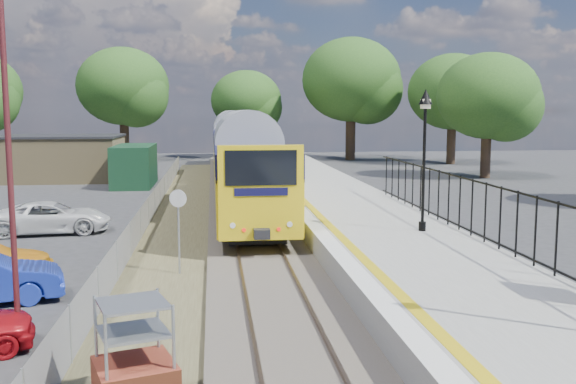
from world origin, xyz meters
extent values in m
plane|color=#2D2D30|center=(0.00, 0.00, 0.00)|extent=(120.00, 120.00, 0.00)
cube|color=#473F38|center=(0.00, 10.00, 0.10)|extent=(3.40, 80.00, 0.20)
cube|color=#4C472D|center=(-2.90, 8.00, 0.03)|extent=(2.60, 70.00, 0.06)
cube|color=brown|center=(-0.72, 10.00, 0.22)|extent=(0.07, 80.00, 0.14)
cube|color=brown|center=(0.72, 10.00, 0.22)|extent=(0.07, 80.00, 0.14)
cube|color=gray|center=(4.20, 8.00, 0.45)|extent=(5.00, 70.00, 0.90)
cube|color=silver|center=(1.95, 8.00, 0.91)|extent=(0.50, 70.00, 0.01)
cube|color=gold|center=(2.45, 8.00, 0.91)|extent=(0.30, 70.00, 0.01)
cylinder|color=black|center=(5.30, 6.00, 1.05)|extent=(0.24, 0.24, 0.30)
cylinder|color=black|center=(5.30, 6.00, 2.90)|extent=(0.10, 0.10, 3.70)
cube|color=black|center=(5.30, 6.00, 4.85)|extent=(0.08, 0.08, 0.30)
cube|color=beige|center=(5.30, 6.00, 5.02)|extent=(0.26, 0.26, 0.30)
cone|color=black|center=(5.30, 6.00, 5.25)|extent=(0.44, 0.44, 0.50)
cube|color=black|center=(6.55, 2.50, 2.65)|extent=(0.05, 26.00, 0.05)
cube|color=#968154|center=(-12.00, 32.00, 1.50)|extent=(8.00, 6.00, 3.00)
cube|color=black|center=(-12.00, 32.00, 3.05)|extent=(8.20, 6.20, 0.15)
cube|color=#14391F|center=(-6.50, 28.00, 1.30)|extent=(2.40, 6.00, 2.60)
cylinder|color=#332319|center=(-10.00, 50.00, 1.92)|extent=(0.88, 0.88, 3.85)
ellipsoid|color=#234D19|center=(-10.00, 50.00, 7.15)|extent=(8.80, 8.80, 7.48)
cylinder|color=#332319|center=(2.00, 52.00, 1.57)|extent=(0.72, 0.72, 3.15)
ellipsoid|color=#234D19|center=(2.00, 52.00, 5.85)|extent=(7.20, 7.20, 6.12)
cylinder|color=#332319|center=(12.00, 48.00, 2.10)|extent=(0.96, 0.96, 4.20)
ellipsoid|color=#234D19|center=(12.00, 48.00, 7.80)|extent=(9.60, 9.60, 8.16)
cylinder|color=#332319|center=(20.00, 42.00, 1.75)|extent=(0.80, 0.80, 3.50)
ellipsoid|color=#234D19|center=(20.00, 42.00, 6.50)|extent=(8.00, 8.00, 6.80)
cylinder|color=#332319|center=(18.00, 30.00, 1.57)|extent=(0.72, 0.72, 3.15)
ellipsoid|color=#234D19|center=(18.00, 30.00, 5.85)|extent=(7.20, 7.20, 6.12)
cube|color=gold|center=(0.00, 15.99, 1.69)|extent=(2.80, 20.00, 1.90)
cube|color=#0F0E35|center=(0.00, 15.99, 2.99)|extent=(2.82, 20.00, 0.90)
cube|color=black|center=(0.00, 15.99, 2.99)|extent=(2.82, 18.00, 0.70)
cube|color=black|center=(0.00, 15.99, 0.51)|extent=(2.00, 18.00, 0.45)
cube|color=gold|center=(0.00, 36.59, 1.69)|extent=(2.80, 20.00, 1.90)
cube|color=#0F0E35|center=(0.00, 36.59, 2.99)|extent=(2.82, 20.00, 0.90)
cube|color=black|center=(0.00, 36.59, 2.99)|extent=(2.82, 18.00, 0.70)
cube|color=black|center=(0.00, 36.59, 0.51)|extent=(2.00, 18.00, 0.45)
cube|color=black|center=(0.00, 5.78, 3.04)|extent=(2.24, 0.04, 1.10)
cylinder|color=#999EA3|center=(-2.50, 4.57, 1.15)|extent=(0.06, 0.06, 2.29)
cylinder|color=silver|center=(-2.50, 4.52, 2.29)|extent=(0.50, 0.19, 0.51)
cylinder|color=#4E1A1D|center=(-5.56, -0.56, 3.73)|extent=(0.12, 0.12, 7.46)
imported|color=silver|center=(-7.84, 11.83, 0.62)|extent=(4.69, 2.56, 1.25)
camera|label=1|loc=(-1.48, -14.02, 4.80)|focal=40.00mm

